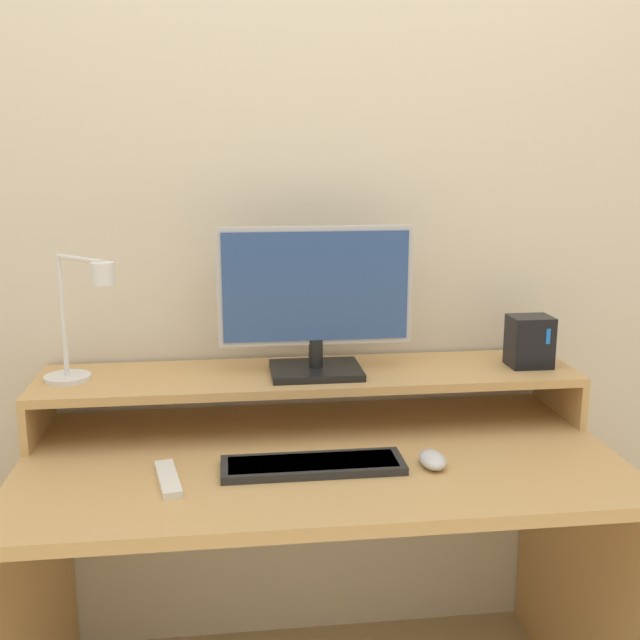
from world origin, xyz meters
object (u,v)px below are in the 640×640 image
desk_lamp (81,323)px  remote_control (168,479)px  monitor (316,300)px  keyboard (313,465)px  router_dock (530,341)px  mouse (432,460)px

desk_lamp → remote_control: bearing=-52.8°
monitor → remote_control: (-0.35, -0.31, -0.32)m
keyboard → monitor: bearing=81.9°
monitor → remote_control: size_ratio=2.72×
monitor → keyboard: (-0.04, -0.28, -0.32)m
desk_lamp → keyboard: desk_lamp is taller
monitor → keyboard: monitor is taller
monitor → router_dock: size_ratio=3.61×
monitor → router_dock: monitor is taller
mouse → remote_control: size_ratio=0.54×
desk_lamp → keyboard: 0.64m
router_dock → remote_control: router_dock is taller
monitor → remote_control: monitor is taller
desk_lamp → keyboard: bearing=-25.3°
monitor → desk_lamp: monitor is taller
desk_lamp → remote_control: size_ratio=1.76×
router_dock → mouse: size_ratio=1.41×
desk_lamp → mouse: desk_lamp is taller
monitor → keyboard: bearing=-98.1°
router_dock → keyboard: bearing=-155.2°
keyboard → desk_lamp: bearing=154.7°
remote_control → keyboard: bearing=5.3°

